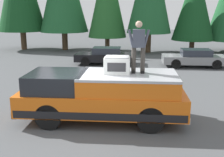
# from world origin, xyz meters

# --- Properties ---
(ground_plane) EXTENTS (90.00, 90.00, 0.00)m
(ground_plane) POSITION_xyz_m (0.00, 0.00, 0.00)
(ground_plane) COLOR #4C4F51
(pickup_truck) EXTENTS (2.01, 5.54, 1.65)m
(pickup_truck) POSITION_xyz_m (0.29, -0.48, 0.87)
(pickup_truck) COLOR orange
(pickup_truck) RESTS_ON ground
(compressor_unit) EXTENTS (0.65, 0.84, 0.56)m
(compressor_unit) POSITION_xyz_m (0.34, -0.98, 1.93)
(compressor_unit) COLOR silver
(compressor_unit) RESTS_ON pickup_truck
(person_on_truck_bed) EXTENTS (0.29, 0.72, 1.69)m
(person_on_truck_bed) POSITION_xyz_m (0.47, -1.66, 2.55)
(person_on_truck_bed) COLOR #423D38
(person_on_truck_bed) RESTS_ON pickup_truck
(parked_car_grey) EXTENTS (1.64, 4.10, 1.16)m
(parked_car_grey) POSITION_xyz_m (9.91, -5.49, 0.58)
(parked_car_grey) COLOR gray
(parked_car_grey) RESTS_ON ground
(parked_car_black) EXTENTS (1.64, 4.10, 1.16)m
(parked_car_black) POSITION_xyz_m (10.33, 0.42, 0.58)
(parked_car_black) COLOR black
(parked_car_black) RESTS_ON ground
(conifer_left) EXTENTS (3.58, 3.58, 7.33)m
(conifer_left) POSITION_xyz_m (16.16, -6.51, 4.22)
(conifer_left) COLOR #4C3826
(conifer_left) RESTS_ON ground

